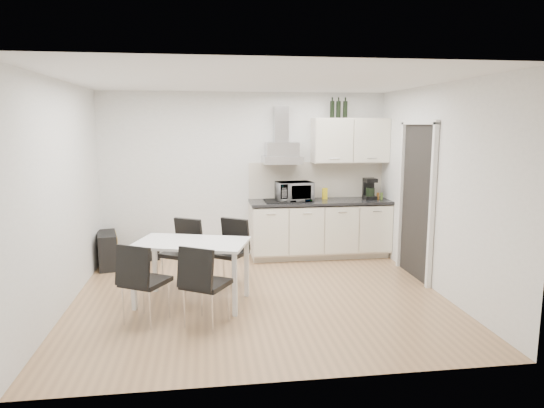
{
  "coord_description": "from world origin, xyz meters",
  "views": [
    {
      "loc": [
        -0.64,
        -5.66,
        2.1
      ],
      "look_at": [
        0.2,
        0.36,
        1.1
      ],
      "focal_mm": 32.0,
      "sensor_mm": 36.0,
      "label": 1
    }
  ],
  "objects_px": {
    "chair_far_left": "(181,254)",
    "floor_speaker": "(152,249)",
    "dining_table": "(191,249)",
    "kitchenette": "(322,205)",
    "chair_near_left": "(146,282)",
    "guitar_amp": "(107,250)",
    "chair_far_right": "(228,254)",
    "chair_near_right": "(206,285)"
  },
  "relations": [
    {
      "from": "chair_far_left",
      "to": "chair_near_left",
      "type": "relative_size",
      "value": 1.0
    },
    {
      "from": "chair_far_right",
      "to": "chair_near_left",
      "type": "bearing_deg",
      "value": 82.48
    },
    {
      "from": "chair_far_right",
      "to": "floor_speaker",
      "type": "relative_size",
      "value": 2.61
    },
    {
      "from": "kitchenette",
      "to": "floor_speaker",
      "type": "height_order",
      "value": "kitchenette"
    },
    {
      "from": "kitchenette",
      "to": "guitar_amp",
      "type": "xyz_separation_m",
      "value": [
        -3.29,
        -0.16,
        -0.57
      ]
    },
    {
      "from": "chair_near_left",
      "to": "guitar_amp",
      "type": "relative_size",
      "value": 1.32
    },
    {
      "from": "chair_far_left",
      "to": "chair_near_left",
      "type": "height_order",
      "value": "same"
    },
    {
      "from": "kitchenette",
      "to": "chair_far_left",
      "type": "bearing_deg",
      "value": -150.74
    },
    {
      "from": "guitar_amp",
      "to": "floor_speaker",
      "type": "xyz_separation_m",
      "value": [
        0.61,
        0.33,
        -0.09
      ]
    },
    {
      "from": "chair_far_left",
      "to": "chair_near_right",
      "type": "distance_m",
      "value": 1.31
    },
    {
      "from": "dining_table",
      "to": "chair_near_left",
      "type": "height_order",
      "value": "chair_near_left"
    },
    {
      "from": "chair_near_left",
      "to": "floor_speaker",
      "type": "relative_size",
      "value": 2.61
    },
    {
      "from": "chair_near_left",
      "to": "chair_near_right",
      "type": "distance_m",
      "value": 0.66
    },
    {
      "from": "dining_table",
      "to": "chair_far_right",
      "type": "distance_m",
      "value": 0.73
    },
    {
      "from": "dining_table",
      "to": "guitar_amp",
      "type": "bearing_deg",
      "value": 144.57
    },
    {
      "from": "guitar_amp",
      "to": "floor_speaker",
      "type": "height_order",
      "value": "guitar_amp"
    },
    {
      "from": "dining_table",
      "to": "chair_near_left",
      "type": "distance_m",
      "value": 0.72
    },
    {
      "from": "dining_table",
      "to": "chair_far_left",
      "type": "distance_m",
      "value": 0.66
    },
    {
      "from": "dining_table",
      "to": "chair_near_right",
      "type": "height_order",
      "value": "chair_near_right"
    },
    {
      "from": "chair_far_right",
      "to": "chair_far_left",
      "type": "bearing_deg",
      "value": 27.52
    },
    {
      "from": "chair_near_left",
      "to": "guitar_amp",
      "type": "xyz_separation_m",
      "value": [
        -0.81,
        2.15,
        -0.18
      ]
    },
    {
      "from": "dining_table",
      "to": "chair_near_right",
      "type": "relative_size",
      "value": 1.63
    },
    {
      "from": "dining_table",
      "to": "chair_near_left",
      "type": "relative_size",
      "value": 1.63
    },
    {
      "from": "kitchenette",
      "to": "chair_near_right",
      "type": "distance_m",
      "value": 3.11
    },
    {
      "from": "chair_near_left",
      "to": "guitar_amp",
      "type": "bearing_deg",
      "value": 140.67
    },
    {
      "from": "dining_table",
      "to": "chair_far_right",
      "type": "relative_size",
      "value": 1.63
    },
    {
      "from": "kitchenette",
      "to": "chair_far_right",
      "type": "distance_m",
      "value": 2.06
    },
    {
      "from": "dining_table",
      "to": "floor_speaker",
      "type": "distance_m",
      "value": 2.15
    },
    {
      "from": "kitchenette",
      "to": "chair_far_left",
      "type": "xyz_separation_m",
      "value": [
        -2.16,
        -1.21,
        -0.39
      ]
    },
    {
      "from": "kitchenette",
      "to": "dining_table",
      "type": "relative_size",
      "value": 1.75
    },
    {
      "from": "kitchenette",
      "to": "chair_far_right",
      "type": "height_order",
      "value": "kitchenette"
    },
    {
      "from": "chair_far_left",
      "to": "floor_speaker",
      "type": "bearing_deg",
      "value": -38.19
    },
    {
      "from": "dining_table",
      "to": "chair_near_right",
      "type": "xyz_separation_m",
      "value": [
        0.17,
        -0.66,
        -0.22
      ]
    },
    {
      "from": "guitar_amp",
      "to": "dining_table",
      "type": "bearing_deg",
      "value": -64.83
    },
    {
      "from": "chair_far_left",
      "to": "guitar_amp",
      "type": "bearing_deg",
      "value": -11.93
    },
    {
      "from": "dining_table",
      "to": "guitar_amp",
      "type": "height_order",
      "value": "dining_table"
    },
    {
      "from": "chair_near_right",
      "to": "floor_speaker",
      "type": "relative_size",
      "value": 2.61
    },
    {
      "from": "chair_near_right",
      "to": "chair_near_left",
      "type": "bearing_deg",
      "value": -163.15
    },
    {
      "from": "chair_near_right",
      "to": "guitar_amp",
      "type": "height_order",
      "value": "chair_near_right"
    },
    {
      "from": "chair_far_right",
      "to": "guitar_amp",
      "type": "distance_m",
      "value": 2.07
    },
    {
      "from": "kitchenette",
      "to": "floor_speaker",
      "type": "xyz_separation_m",
      "value": [
        -2.69,
        0.17,
        -0.66
      ]
    },
    {
      "from": "kitchenette",
      "to": "guitar_amp",
      "type": "bearing_deg",
      "value": -177.19
    }
  ]
}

